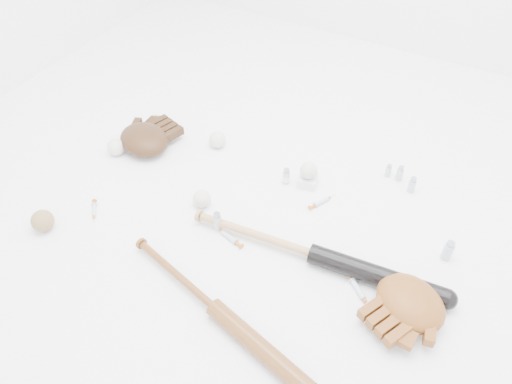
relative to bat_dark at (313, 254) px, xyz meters
The scene contains 21 objects.
bat_dark is the anchor object (origin of this frame).
bat_wood 0.39m from the bat_dark, 117.98° to the right, with size 0.82×0.06×0.06m, color brown, non-canonical shape.
glove_dark 0.92m from the bat_dark, 166.92° to the left, with size 0.28×0.28×0.10m, color #341E0E, non-canonical shape.
glove_tan 0.36m from the bat_dark, ahead, with size 0.28×0.28×0.10m, color brown, non-canonical shape.
trading_card 1.06m from the bat_dark, 158.29° to the left, with size 0.06×0.09×0.00m, color gold.
pedestal 0.39m from the bat_dark, 117.29° to the left, with size 0.07×0.07×0.04m, color white.
baseball_on_pedestal 0.39m from the bat_dark, 117.29° to the left, with size 0.07×0.07×0.07m, color beige.
baseball_left 0.99m from the bat_dark, behind, with size 0.07×0.07×0.07m, color beige.
baseball_upper 0.73m from the bat_dark, 149.18° to the left, with size 0.07×0.07×0.07m, color beige.
baseball_mid 0.49m from the bat_dark, behind, with size 0.07×0.07×0.07m, color beige.
baseball_aged 1.00m from the bat_dark, 159.65° to the right, with size 0.08×0.08×0.08m, color olive.
syringe_0 0.86m from the bat_dark, 166.82° to the right, with size 0.13×0.02×0.02m, color #ADBCC6, non-canonical shape.
syringe_1 0.32m from the bat_dark, 169.51° to the right, with size 0.16×0.03×0.02m, color #ADBCC6, non-canonical shape.
syringe_2 0.29m from the bat_dark, 107.22° to the left, with size 0.14×0.03×0.02m, color #ADBCC6, non-canonical shape.
syringe_3 0.19m from the bat_dark, 13.49° to the right, with size 0.17×0.03×0.02m, color #ADBCC6, non-canonical shape.
vial_0 0.56m from the bat_dark, 80.68° to the left, with size 0.02×0.02×0.06m, color #A9B2BA.
vial_1 0.55m from the bat_dark, 68.45° to the left, with size 0.03×0.03×0.07m, color #A9B2BA.
vial_2 0.41m from the bat_dark, 129.86° to the left, with size 0.03×0.03×0.07m, color #A9B2BA.
vial_3 0.47m from the bat_dark, 30.31° to the left, with size 0.04×0.04×0.08m, color #A9B2BA.
vial_4 0.37m from the bat_dark, behind, with size 0.03×0.03×0.08m, color #A9B2BA.
vial_5 0.57m from the bat_dark, 75.97° to the left, with size 0.03×0.03×0.07m, color #A9B2BA.
Camera 1 is at (0.64, -1.15, 1.41)m, focal length 35.00 mm.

